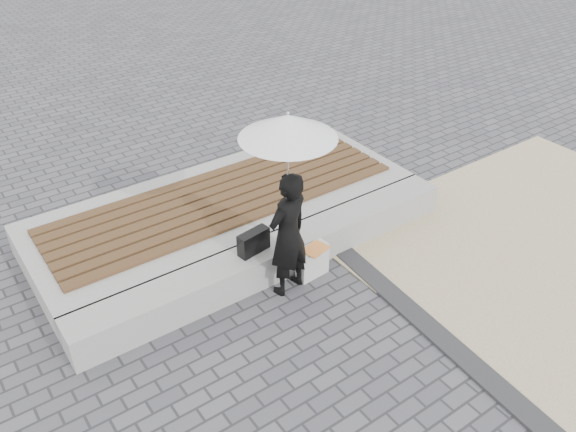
% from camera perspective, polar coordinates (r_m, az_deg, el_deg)
% --- Properties ---
extents(ground, '(80.00, 80.00, 0.00)m').
position_cam_1_polar(ground, '(6.21, 7.34, -12.74)').
color(ground, '#4E4E54').
rests_on(ground, ground).
extents(edging_band, '(0.61, 5.20, 0.04)m').
position_cam_1_polar(edging_band, '(6.39, 15.55, -12.12)').
color(edging_band, '#2B2C2E').
rests_on(edging_band, ground).
extents(seating_ledge, '(5.00, 0.45, 0.40)m').
position_cam_1_polar(seating_ledge, '(7.01, -1.22, -3.93)').
color(seating_ledge, gray).
rests_on(seating_ledge, ground).
extents(timber_platform, '(5.00, 2.00, 0.40)m').
position_cam_1_polar(timber_platform, '(7.85, -6.16, 0.45)').
color(timber_platform, '#9D9C98').
rests_on(timber_platform, ground).
extents(timber_decking, '(4.60, 1.40, 0.04)m').
position_cam_1_polar(timber_decking, '(7.73, -6.25, 1.82)').
color(timber_decking, brown).
rests_on(timber_decking, timber_platform).
extents(woman, '(0.62, 0.47, 1.51)m').
position_cam_1_polar(woman, '(6.40, 0.00, -1.82)').
color(woman, black).
rests_on(woman, ground).
extents(parasol, '(0.99, 0.99, 1.26)m').
position_cam_1_polar(parasol, '(5.76, 0.00, 8.64)').
color(parasol, silver).
rests_on(parasol, ground).
extents(handbag, '(0.40, 0.19, 0.27)m').
position_cam_1_polar(handbag, '(6.68, -3.34, -2.51)').
color(handbag, black).
rests_on(handbag, seating_ledge).
extents(canvas_tote, '(0.40, 0.19, 0.41)m').
position_cam_1_polar(canvas_tote, '(6.93, 2.36, -4.39)').
color(canvas_tote, silver).
rests_on(canvas_tote, ground).
extents(magazine, '(0.34, 0.28, 0.01)m').
position_cam_1_polar(magazine, '(6.77, 2.65, -3.20)').
color(magazine, red).
rests_on(magazine, canvas_tote).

